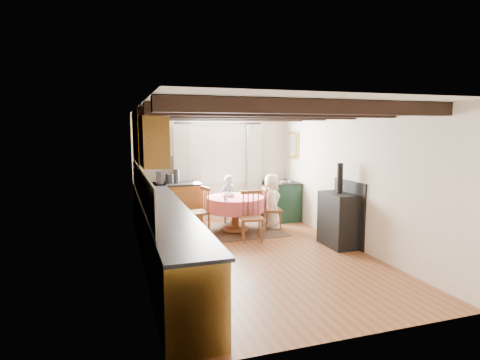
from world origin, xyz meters
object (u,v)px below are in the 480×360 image
object	(u,v)px
chair_near	(252,216)
child_right	(272,201)
chair_right	(272,208)
dining_table	(235,214)
chair_left	(198,211)
cast_iron_stove	(339,205)
cup	(225,198)
aga_range	(281,200)
child_far	(228,199)

from	to	relation	value
chair_near	child_right	size ratio (longest dim) A/B	0.81
chair_right	child_right	world-z (taller)	child_right
dining_table	chair_left	distance (m)	0.77
chair_left	cast_iron_stove	world-z (taller)	cast_iron_stove
chair_near	child_right	bearing A→B (deg)	59.54
chair_right	cup	bearing A→B (deg)	107.03
chair_right	cast_iron_stove	bearing A→B (deg)	-147.79
chair_left	aga_range	bearing A→B (deg)	97.47
chair_right	cast_iron_stove	size ratio (longest dim) A/B	0.60
chair_right	chair_near	bearing A→B (deg)	141.96
chair_right	child_right	size ratio (longest dim) A/B	0.78
child_far	aga_range	bearing A→B (deg)	168.96
dining_table	chair_near	xyz separation A→B (m)	(0.08, -0.78, 0.11)
aga_range	chair_near	bearing A→B (deg)	-129.55
chair_right	cup	xyz separation A→B (m)	(-1.05, -0.19, 0.30)
dining_table	cast_iron_stove	xyz separation A→B (m)	(1.44, -1.53, 0.39)
cast_iron_stove	child_right	distance (m)	1.68
dining_table	cup	bearing A→B (deg)	-135.85
cast_iron_stove	aga_range	bearing A→B (deg)	92.78
cast_iron_stove	cup	bearing A→B (deg)	144.08
aga_range	child_far	world-z (taller)	child_far
chair_near	chair_left	size ratio (longest dim) A/B	0.99
aga_range	chair_left	bearing A→B (deg)	-161.00
dining_table	chair_right	xyz separation A→B (m)	(0.76, -0.09, 0.09)
dining_table	cast_iron_stove	world-z (taller)	cast_iron_stove
chair_left	cast_iron_stove	xyz separation A→B (m)	(2.20, -1.55, 0.27)
aga_range	child_right	size ratio (longest dim) A/B	0.85
chair_near	cast_iron_stove	world-z (taller)	cast_iron_stove
chair_left	aga_range	size ratio (longest dim) A/B	0.97
chair_near	cast_iron_stove	bearing A→B (deg)	-17.01
cast_iron_stove	chair_left	bearing A→B (deg)	144.88
child_far	chair_near	bearing A→B (deg)	78.14
cast_iron_stove	chair_near	bearing A→B (deg)	151.01
child_right	child_far	bearing A→B (deg)	60.27
chair_near	aga_range	distance (m)	1.96
chair_near	child_right	xyz separation A→B (m)	(0.72, 0.79, 0.11)
chair_near	chair_left	distance (m)	1.16
cast_iron_stove	chair_right	bearing A→B (deg)	115.24
aga_range	cast_iron_stove	xyz separation A→B (m)	(0.11, -2.27, 0.29)
aga_range	child_far	xyz separation A→B (m)	(-1.27, -0.04, 0.09)
chair_near	cast_iron_stove	distance (m)	1.58
chair_right	cast_iron_stove	distance (m)	1.62
aga_range	child_right	world-z (taller)	child_right
chair_near	child_far	bearing A→B (deg)	102.86
chair_near	cup	bearing A→B (deg)	138.38
aga_range	cast_iron_stove	bearing A→B (deg)	-87.22
chair_left	chair_right	xyz separation A→B (m)	(1.52, -0.11, -0.02)
chair_near	dining_table	bearing A→B (deg)	107.63
child_far	cup	world-z (taller)	child_far
chair_near	child_far	xyz separation A→B (m)	(-0.02, 1.48, 0.07)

